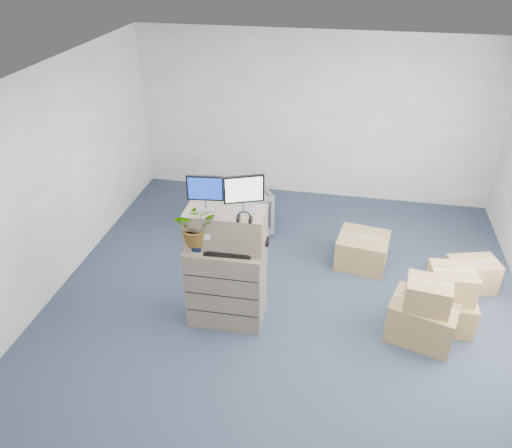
{
  "coord_description": "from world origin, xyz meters",
  "views": [
    {
      "loc": [
        0.58,
        -4.54,
        4.18
      ],
      "look_at": [
        -0.39,
        0.4,
        1.13
      ],
      "focal_mm": 35.0,
      "sensor_mm": 36.0,
      "label": 1
    }
  ],
  "objects_px": {
    "monitor_left": "(205,191)",
    "water_bottle": "(232,235)",
    "potted_plant": "(197,229)",
    "office_chair": "(239,207)",
    "monitor_right": "(244,192)",
    "filing_cabinet_lower": "(227,283)",
    "keyboard": "(229,251)"
  },
  "relations": [
    {
      "from": "monitor_left",
      "to": "potted_plant",
      "type": "relative_size",
      "value": 0.72
    },
    {
      "from": "monitor_right",
      "to": "office_chair",
      "type": "height_order",
      "value": "monitor_right"
    },
    {
      "from": "monitor_left",
      "to": "keyboard",
      "type": "xyz_separation_m",
      "value": [
        0.27,
        -0.15,
        -0.66
      ]
    },
    {
      "from": "filing_cabinet_lower",
      "to": "monitor_right",
      "type": "height_order",
      "value": "monitor_right"
    },
    {
      "from": "keyboard",
      "to": "water_bottle",
      "type": "height_order",
      "value": "water_bottle"
    },
    {
      "from": "monitor_left",
      "to": "water_bottle",
      "type": "relative_size",
      "value": 1.43
    },
    {
      "from": "monitor_left",
      "to": "filing_cabinet_lower",
      "type": "bearing_deg",
      "value": -19.09
    },
    {
      "from": "monitor_right",
      "to": "water_bottle",
      "type": "bearing_deg",
      "value": 166.72
    },
    {
      "from": "water_bottle",
      "to": "potted_plant",
      "type": "relative_size",
      "value": 0.5
    },
    {
      "from": "potted_plant",
      "to": "keyboard",
      "type": "bearing_deg",
      "value": 2.05
    },
    {
      "from": "monitor_left",
      "to": "water_bottle",
      "type": "distance_m",
      "value": 0.6
    },
    {
      "from": "filing_cabinet_lower",
      "to": "monitor_right",
      "type": "bearing_deg",
      "value": 15.91
    },
    {
      "from": "filing_cabinet_lower",
      "to": "keyboard",
      "type": "distance_m",
      "value": 0.54
    },
    {
      "from": "monitor_left",
      "to": "potted_plant",
      "type": "distance_m",
      "value": 0.44
    },
    {
      "from": "monitor_left",
      "to": "water_bottle",
      "type": "height_order",
      "value": "monitor_left"
    },
    {
      "from": "monitor_right",
      "to": "office_chair",
      "type": "bearing_deg",
      "value": 83.08
    },
    {
      "from": "keyboard",
      "to": "water_bottle",
      "type": "distance_m",
      "value": 0.19
    },
    {
      "from": "office_chair",
      "to": "water_bottle",
      "type": "bearing_deg",
      "value": 68.78
    },
    {
      "from": "filing_cabinet_lower",
      "to": "water_bottle",
      "type": "height_order",
      "value": "water_bottle"
    },
    {
      "from": "monitor_right",
      "to": "filing_cabinet_lower",
      "type": "bearing_deg",
      "value": 175.06
    },
    {
      "from": "office_chair",
      "to": "filing_cabinet_lower",
      "type": "bearing_deg",
      "value": 66.46
    },
    {
      "from": "office_chair",
      "to": "monitor_left",
      "type": "bearing_deg",
      "value": 60.49
    },
    {
      "from": "monitor_right",
      "to": "water_bottle",
      "type": "distance_m",
      "value": 0.56
    },
    {
      "from": "filing_cabinet_lower",
      "to": "potted_plant",
      "type": "distance_m",
      "value": 0.84
    },
    {
      "from": "keyboard",
      "to": "monitor_left",
      "type": "bearing_deg",
      "value": 148.64
    },
    {
      "from": "filing_cabinet_lower",
      "to": "potted_plant",
      "type": "xyz_separation_m",
      "value": [
        -0.29,
        -0.11,
        0.78
      ]
    },
    {
      "from": "monitor_left",
      "to": "office_chair",
      "type": "relative_size",
      "value": 0.48
    },
    {
      "from": "monitor_right",
      "to": "potted_plant",
      "type": "bearing_deg",
      "value": 177.83
    },
    {
      "from": "water_bottle",
      "to": "office_chair",
      "type": "height_order",
      "value": "water_bottle"
    },
    {
      "from": "potted_plant",
      "to": "office_chair",
      "type": "height_order",
      "value": "potted_plant"
    },
    {
      "from": "office_chair",
      "to": "potted_plant",
      "type": "bearing_deg",
      "value": 58.2
    },
    {
      "from": "filing_cabinet_lower",
      "to": "monitor_left",
      "type": "relative_size",
      "value": 2.54
    }
  ]
}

